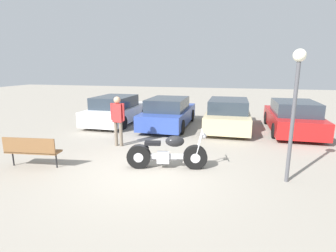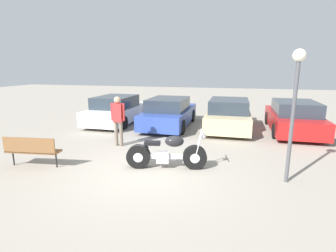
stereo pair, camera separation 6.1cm
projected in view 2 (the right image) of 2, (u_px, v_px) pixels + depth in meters
ground_plane at (144, 172)px, 7.07m from camera, size 60.00×60.00×0.00m
motorcycle at (166, 153)px, 7.25m from camera, size 2.22×0.83×1.08m
parked_car_white at (118, 110)px, 13.23m from camera, size 1.95×4.43×1.37m
parked_car_blue at (169, 113)px, 12.40m from camera, size 1.95×4.43×1.37m
parked_car_champagne at (229, 115)px, 11.95m from camera, size 1.95×4.43×1.37m
parked_car_red at (294, 118)px, 11.28m from camera, size 1.95×4.43×1.37m
park_bench at (31, 149)px, 7.29m from camera, size 1.56×0.58×0.89m
lamp_post at (296, 90)px, 5.97m from camera, size 0.29×0.29×3.17m
person_standing at (118, 117)px, 9.21m from camera, size 0.52×0.24×1.77m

